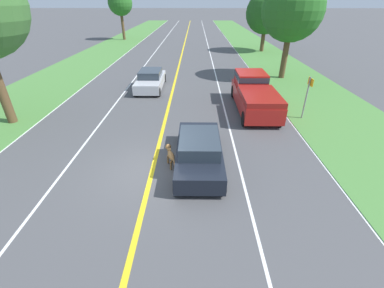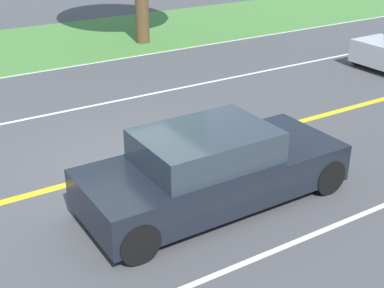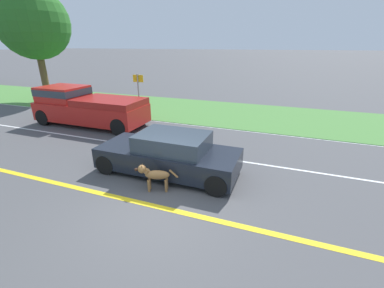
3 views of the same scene
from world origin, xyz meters
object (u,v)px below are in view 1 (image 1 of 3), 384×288
(roadside_tree_right_near, at_px, (293,10))
(pickup_truck, at_px, (254,93))
(oncoming_car, at_px, (151,80))
(roadside_tree_left_far, at_px, (120,3))
(street_sign, at_px, (307,93))
(roadside_tree_right_far, at_px, (266,13))
(ego_car, at_px, (199,151))
(dog, at_px, (170,154))

(roadside_tree_right_near, bearing_deg, pickup_truck, -118.47)
(roadside_tree_right_near, bearing_deg, oncoming_car, -163.87)
(roadside_tree_right_near, relative_size, roadside_tree_left_far, 1.04)
(roadside_tree_right_near, relative_size, street_sign, 3.20)
(roadside_tree_right_far, bearing_deg, roadside_tree_left_far, 152.61)
(pickup_truck, bearing_deg, street_sign, -32.03)
(pickup_truck, height_order, roadside_tree_left_far, roadside_tree_left_far)
(ego_car, bearing_deg, roadside_tree_right_far, 72.23)
(ego_car, distance_m, roadside_tree_right_near, 15.84)
(ego_car, bearing_deg, pickup_truck, 61.54)
(roadside_tree_right_far, xyz_separation_m, street_sign, (-2.43, -21.35, -2.95))
(dog, bearing_deg, oncoming_car, 83.80)
(pickup_truck, bearing_deg, roadside_tree_right_near, 61.53)
(pickup_truck, xyz_separation_m, roadside_tree_right_far, (4.94, 19.77, 3.49))
(dog, relative_size, roadside_tree_left_far, 0.16)
(roadside_tree_right_far, bearing_deg, ego_car, -107.77)
(dog, height_order, roadside_tree_left_far, roadside_tree_left_far)
(pickup_truck, relative_size, roadside_tree_right_near, 0.76)
(roadside_tree_right_far, bearing_deg, dog, -110.00)
(ego_car, bearing_deg, roadside_tree_left_far, 108.13)
(dog, relative_size, roadside_tree_right_far, 0.17)
(roadside_tree_right_near, bearing_deg, dog, -122.05)
(dog, height_order, roadside_tree_right_near, roadside_tree_right_near)
(oncoming_car, bearing_deg, pickup_truck, 150.34)
(oncoming_car, height_order, roadside_tree_right_near, roadside_tree_right_near)
(pickup_truck, distance_m, street_sign, 3.01)
(oncoming_car, bearing_deg, dog, 102.97)
(oncoming_car, distance_m, street_sign, 10.98)
(ego_car, xyz_separation_m, oncoming_car, (-3.53, 10.23, 0.00))
(dog, relative_size, pickup_truck, 0.21)
(ego_car, relative_size, street_sign, 1.90)
(dog, xyz_separation_m, street_sign, (7.08, 4.77, 0.99))
(ego_car, distance_m, roadside_tree_left_far, 38.78)
(ego_car, distance_m, dog, 1.17)
(pickup_truck, xyz_separation_m, street_sign, (2.51, -1.57, 0.54))
(roadside_tree_left_far, bearing_deg, ego_car, -71.87)
(pickup_truck, bearing_deg, ego_car, -118.46)
(roadside_tree_right_far, bearing_deg, roadside_tree_right_near, -95.02)
(ego_car, distance_m, roadside_tree_right_far, 27.62)
(ego_car, bearing_deg, dog, -176.95)
(roadside_tree_right_near, bearing_deg, street_sign, -98.66)
(ego_car, bearing_deg, roadside_tree_right_near, 61.53)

